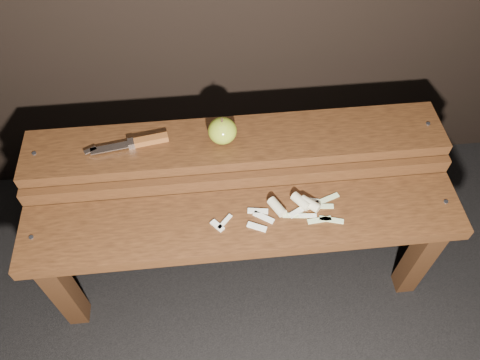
{
  "coord_description": "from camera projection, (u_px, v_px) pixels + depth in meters",
  "views": [
    {
      "loc": [
        -0.08,
        -0.71,
        1.49
      ],
      "look_at": [
        0.0,
        0.06,
        0.45
      ],
      "focal_mm": 35.0,
      "sensor_mm": 36.0,
      "label": 1
    }
  ],
  "objects": [
    {
      "name": "ground",
      "position": [
        242.0,
        271.0,
        1.62
      ],
      "size": [
        60.0,
        60.0,
        0.0
      ],
      "primitive_type": "plane",
      "color": "black"
    },
    {
      "name": "knife",
      "position": [
        141.0,
        142.0,
        1.3
      ],
      "size": [
        0.23,
        0.06,
        0.02
      ],
      "color": "brown",
      "rests_on": "bench_rear_tier"
    },
    {
      "name": "bench_front_tier",
      "position": [
        244.0,
        235.0,
        1.3
      ],
      "size": [
        1.2,
        0.2,
        0.42
      ],
      "color": "black",
      "rests_on": "ground"
    },
    {
      "name": "bench_rear_tier",
      "position": [
        236.0,
        159.0,
        1.39
      ],
      "size": [
        1.2,
        0.21,
        0.5
      ],
      "color": "black",
      "rests_on": "ground"
    },
    {
      "name": "apple_scraps",
      "position": [
        293.0,
        207.0,
        1.27
      ],
      "size": [
        0.36,
        0.11,
        0.03
      ],
      "color": "beige",
      "rests_on": "bench_front_tier"
    },
    {
      "name": "apple",
      "position": [
        222.0,
        131.0,
        1.29
      ],
      "size": [
        0.08,
        0.08,
        0.08
      ],
      "color": "olive",
      "rests_on": "bench_rear_tier"
    }
  ]
}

